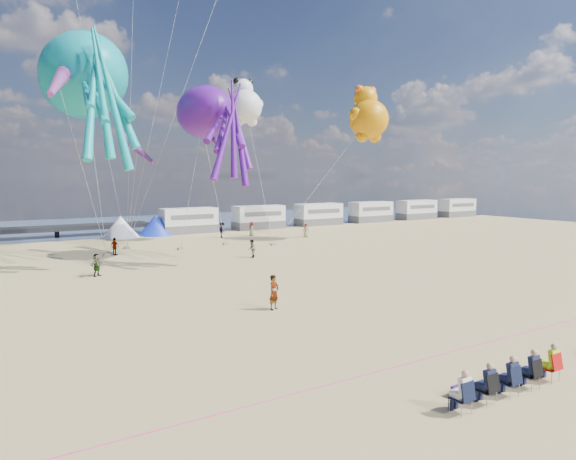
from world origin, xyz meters
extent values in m
plane|color=tan|center=(0.00, 0.00, 0.00)|extent=(120.00, 120.00, 0.00)
plane|color=#3D5375|center=(0.00, 55.00, 0.02)|extent=(120.00, 120.00, 0.00)
cube|color=silver|center=(6.00, 40.00, 1.50)|extent=(6.60, 2.50, 3.00)
cube|color=silver|center=(15.50, 40.00, 1.50)|extent=(6.60, 2.50, 3.00)
cube|color=silver|center=(25.00, 40.00, 1.50)|extent=(6.60, 2.50, 3.00)
cube|color=silver|center=(34.50, 40.00, 1.50)|extent=(6.60, 2.50, 3.00)
cube|color=silver|center=(44.00, 40.00, 1.50)|extent=(6.60, 2.50, 3.00)
cube|color=silver|center=(53.50, 40.00, 1.50)|extent=(6.60, 2.50, 3.00)
cone|color=white|center=(-2.00, 40.00, 1.20)|extent=(4.00, 4.00, 2.40)
cone|color=#1933CC|center=(2.00, 40.00, 1.20)|extent=(4.00, 4.00, 2.40)
cube|color=#3F2078|center=(-3.71, -7.81, 0.16)|extent=(0.40, 0.30, 0.32)
cylinder|color=#F2338C|center=(0.00, -5.00, 0.02)|extent=(34.00, 0.03, 0.03)
imported|color=tan|center=(-3.28, 4.16, 0.89)|extent=(0.77, 0.65, 1.79)
imported|color=#7F6659|center=(11.03, 33.56, 0.79)|extent=(0.54, 0.67, 1.59)
imported|color=#7F6659|center=(7.39, 33.63, 0.85)|extent=(1.05, 1.03, 1.70)
imported|color=#7F6659|center=(-5.76, 26.92, 0.76)|extent=(1.00, 1.14, 1.53)
imported|color=#7F6659|center=(-9.05, 18.11, 0.78)|extent=(0.96, 0.85, 1.56)
imported|color=#7F6659|center=(15.52, 29.13, 0.76)|extent=(0.63, 0.49, 1.51)
imported|color=#7F6659|center=(3.61, 19.58, 0.76)|extent=(0.83, 0.89, 1.52)
cube|color=gray|center=(-6.42, 27.02, 0.11)|extent=(0.50, 0.35, 0.22)
cube|color=gray|center=(0.23, 27.22, 0.11)|extent=(0.50, 0.35, 0.22)
cube|color=gray|center=(8.99, 25.18, 0.11)|extent=(0.50, 0.35, 0.22)
cube|color=gray|center=(5.27, 28.18, 0.11)|extent=(0.50, 0.35, 0.22)
cube|color=gray|center=(-3.82, 30.54, 0.11)|extent=(0.50, 0.35, 0.22)
camera|label=1|loc=(-16.24, -17.92, 6.78)|focal=32.00mm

